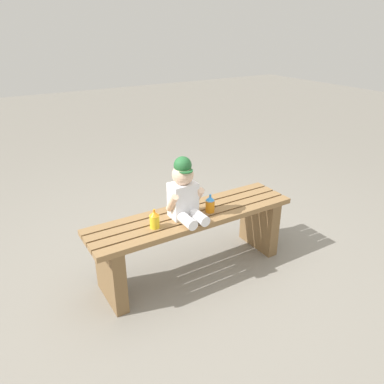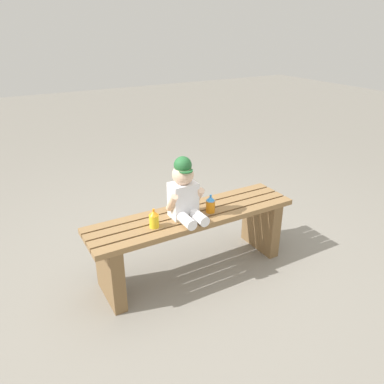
# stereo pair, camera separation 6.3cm
# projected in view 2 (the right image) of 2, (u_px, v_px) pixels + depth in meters

# --- Properties ---
(ground_plane) EXTENTS (16.00, 16.00, 0.00)m
(ground_plane) POSITION_uv_depth(u_px,v_px,m) (193.00, 269.00, 2.66)
(ground_plane) COLOR gray
(park_bench) EXTENTS (1.42, 0.35, 0.45)m
(park_bench) POSITION_uv_depth(u_px,v_px,m) (193.00, 233.00, 2.54)
(park_bench) COLOR olive
(park_bench) RESTS_ON ground_plane
(child_figure) EXTENTS (0.23, 0.27, 0.40)m
(child_figure) POSITION_uv_depth(u_px,v_px,m) (184.00, 192.00, 2.35)
(child_figure) COLOR white
(child_figure) RESTS_ON park_bench
(sippy_cup_left) EXTENTS (0.06, 0.06, 0.12)m
(sippy_cup_left) POSITION_uv_depth(u_px,v_px,m) (154.00, 219.00, 2.28)
(sippy_cup_left) COLOR yellow
(sippy_cup_left) RESTS_ON park_bench
(sippy_cup_right) EXTENTS (0.06, 0.06, 0.12)m
(sippy_cup_right) POSITION_uv_depth(u_px,v_px,m) (210.00, 204.00, 2.46)
(sippy_cup_right) COLOR orange
(sippy_cup_right) RESTS_ON park_bench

